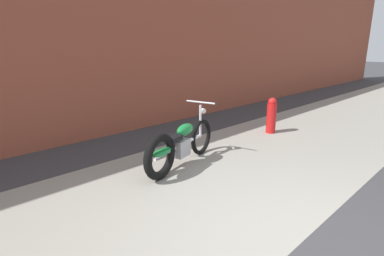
{
  "coord_description": "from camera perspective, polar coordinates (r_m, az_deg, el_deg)",
  "views": [
    {
      "loc": [
        -2.65,
        -1.17,
        2.02
      ],
      "look_at": [
        0.55,
        2.13,
        0.75
      ],
      "focal_mm": 28.33,
      "sensor_mm": 36.0,
      "label": 1
    }
  ],
  "objects": [
    {
      "name": "motorcycle_green",
      "position": [
        5.04,
        -2.73,
        -3.36
      ],
      "size": [
        1.96,
        0.77,
        1.03
      ],
      "rotation": [
        0.0,
        0.0,
        0.26
      ],
      "color": "black",
      "rests_on": "ground"
    },
    {
      "name": "fire_hydrant",
      "position": [
        7.33,
        14.73,
        2.33
      ],
      "size": [
        0.22,
        0.22,
        0.84
      ],
      "color": "red",
      "rests_on": "ground"
    },
    {
      "name": "ground_plane",
      "position": [
        3.53,
        19.2,
        -20.38
      ],
      "size": [
        80.0,
        80.0,
        0.0
      ],
      "primitive_type": "plane",
      "color": "#38383A"
    },
    {
      "name": "sidewalk_slab",
      "position": [
        4.43,
        -1.71,
        -11.65
      ],
      "size": [
        36.0,
        3.5,
        0.01
      ],
      "primitive_type": "cube",
      "color": "gray",
      "rests_on": "ground"
    }
  ]
}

